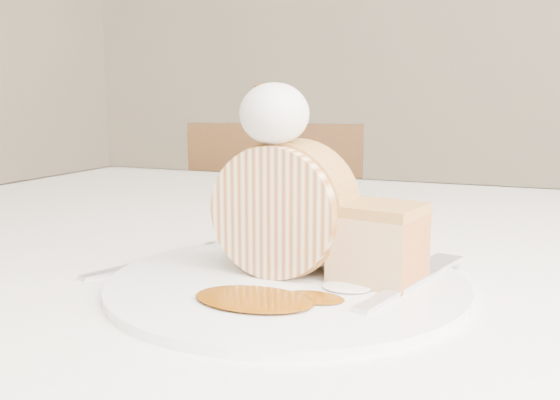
% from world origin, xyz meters
% --- Properties ---
extents(table, '(1.40, 0.90, 0.75)m').
position_xyz_m(table, '(0.00, 0.20, 0.66)').
color(table, silver).
rests_on(table, ground).
extents(chair_far, '(0.46, 0.46, 0.84)m').
position_xyz_m(chair_far, '(-0.42, 0.94, 0.48)').
color(chair_far, brown).
rests_on(chair_far, ground).
extents(plate, '(0.33, 0.33, 0.01)m').
position_xyz_m(plate, '(-0.04, -0.00, 0.75)').
color(plate, white).
rests_on(plate, table).
extents(roulade_slice, '(0.11, 0.06, 0.11)m').
position_xyz_m(roulade_slice, '(-0.05, 0.01, 0.81)').
color(roulade_slice, beige).
rests_on(roulade_slice, plate).
extents(cake_chunk, '(0.07, 0.07, 0.05)m').
position_xyz_m(cake_chunk, '(0.03, 0.02, 0.78)').
color(cake_chunk, '#AE8342').
rests_on(cake_chunk, plate).
extents(whipped_cream, '(0.05, 0.05, 0.05)m').
position_xyz_m(whipped_cream, '(-0.05, 0.00, 0.89)').
color(whipped_cream, silver).
rests_on(whipped_cream, roulade_slice).
extents(caramel_drizzle, '(0.03, 0.02, 0.01)m').
position_xyz_m(caramel_drizzle, '(-0.06, 0.01, 0.91)').
color(caramel_drizzle, '#6F3604').
rests_on(caramel_drizzle, whipped_cream).
extents(caramel_pool, '(0.10, 0.07, 0.00)m').
position_xyz_m(caramel_pool, '(-0.04, -0.07, 0.76)').
color(caramel_pool, '#6F3604').
rests_on(caramel_pool, plate).
extents(fork, '(0.07, 0.17, 0.00)m').
position_xyz_m(fork, '(0.05, -0.00, 0.76)').
color(fork, silver).
rests_on(fork, plate).
extents(spoon, '(0.07, 0.14, 0.00)m').
position_xyz_m(spoon, '(-0.18, 0.00, 0.75)').
color(spoon, silver).
rests_on(spoon, table).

